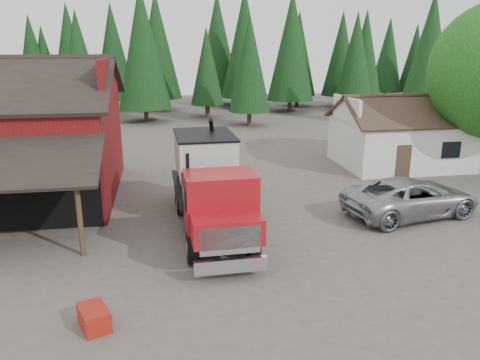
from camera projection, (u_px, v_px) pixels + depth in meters
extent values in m
plane|color=#4C433C|center=(239.00, 269.00, 16.53)|extent=(120.00, 120.00, 0.00)
cube|color=maroon|center=(109.00, 78.00, 23.54)|extent=(0.25, 7.00, 2.00)
cylinder|color=#382619|center=(80.00, 220.00, 17.24)|extent=(0.20, 0.20, 2.80)
cube|color=silver|center=(403.00, 142.00, 30.50)|extent=(8.00, 6.00, 3.00)
cube|color=#38281E|center=(418.00, 111.00, 28.45)|extent=(8.60, 3.42, 1.80)
cube|color=#38281E|center=(395.00, 105.00, 31.30)|extent=(8.60, 3.42, 1.80)
cube|color=silver|center=(347.00, 109.00, 29.24)|extent=(0.20, 4.20, 1.50)
cube|color=silver|center=(463.00, 107.00, 30.51)|extent=(0.20, 4.20, 1.50)
cube|color=#38281E|center=(403.00, 162.00, 27.54)|extent=(0.90, 0.06, 2.00)
cube|color=black|center=(451.00, 150.00, 27.85)|extent=(1.20, 0.06, 1.00)
sphere|color=#125114|center=(470.00, 91.00, 27.89)|extent=(4.40, 4.40, 4.40)
cylinder|color=#382619|center=(249.00, 117.00, 45.68)|extent=(0.44, 0.44, 1.60)
cone|color=black|center=(250.00, 64.00, 44.27)|extent=(3.96, 3.96, 9.00)
cylinder|color=#382619|center=(422.00, 119.00, 44.44)|extent=(0.44, 0.44, 1.60)
cone|color=black|center=(429.00, 53.00, 42.75)|extent=(4.84, 4.84, 11.00)
cylinder|color=#382619|center=(146.00, 114.00, 47.88)|extent=(0.44, 0.44, 1.60)
cone|color=black|center=(142.00, 47.00, 46.05)|extent=(5.28, 5.28, 12.00)
cylinder|color=black|center=(192.00, 248.00, 16.83)|extent=(0.41, 1.19, 1.18)
cylinder|color=black|center=(253.00, 243.00, 17.25)|extent=(0.41, 1.19, 1.18)
cylinder|color=black|center=(181.00, 202.00, 21.68)|extent=(0.41, 1.19, 1.18)
cylinder|color=black|center=(229.00, 199.00, 22.10)|extent=(0.41, 1.19, 1.18)
cylinder|color=black|center=(179.00, 193.00, 23.09)|extent=(0.41, 1.19, 1.18)
cylinder|color=black|center=(224.00, 190.00, 23.51)|extent=(0.41, 1.19, 1.18)
cube|color=black|center=(210.00, 204.00, 20.15)|extent=(1.45, 9.25, 0.43)
cube|color=silver|center=(231.00, 266.00, 15.48)|extent=(2.47, 0.27, 0.48)
cube|color=silver|center=(230.00, 240.00, 15.34)|extent=(2.04, 0.17, 0.96)
cube|color=maroon|center=(227.00, 229.00, 15.90)|extent=(2.45, 1.47, 0.91)
cube|color=maroon|center=(220.00, 199.00, 17.05)|extent=(2.63, 1.90, 1.98)
cube|color=black|center=(224.00, 198.00, 16.15)|extent=(2.25, 0.15, 0.96)
cylinder|color=black|center=(188.00, 178.00, 17.59)|extent=(0.15, 0.15, 1.93)
cube|color=black|center=(216.00, 192.00, 18.07)|extent=(2.63, 0.21, 1.72)
cube|color=black|center=(205.00, 188.00, 21.49)|extent=(2.92, 6.30, 0.17)
cube|color=beige|center=(205.00, 154.00, 21.04)|extent=(2.57, 3.61, 1.72)
cone|color=beige|center=(205.00, 177.00, 21.34)|extent=(2.43, 2.43, 0.75)
cube|color=black|center=(204.00, 135.00, 20.80)|extent=(2.68, 3.72, 0.09)
cylinder|color=black|center=(214.00, 149.00, 22.61)|extent=(0.73, 2.35, 3.27)
cube|color=maroon|center=(186.00, 168.00, 23.71)|extent=(0.67, 0.88, 0.48)
cylinder|color=silver|center=(249.00, 223.00, 18.29)|extent=(0.63, 1.09, 0.60)
imported|color=#989B9F|center=(411.00, 197.00, 21.49)|extent=(6.84, 4.13, 1.77)
cube|color=maroon|center=(94.00, 318.00, 13.03)|extent=(1.05, 1.28, 0.60)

